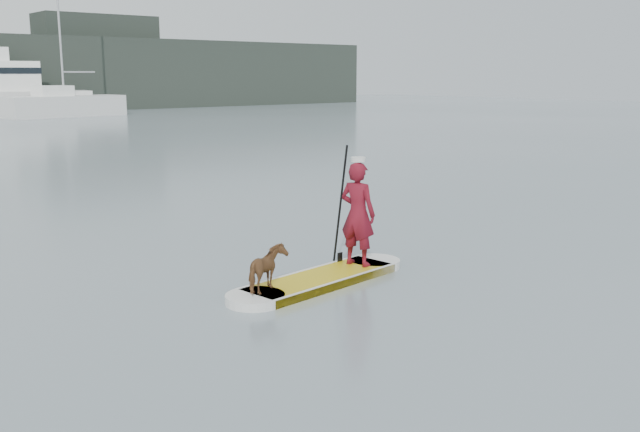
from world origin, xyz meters
TOP-DOWN VIEW (x-y plane):
  - ground at (0.00, 0.00)m, footprint 140.00×140.00m
  - paddleboard at (-1.25, -0.01)m, footprint 3.28×1.10m
  - paddler at (-0.43, 0.09)m, footprint 0.53×0.66m
  - white_cap at (-0.43, 0.09)m, footprint 0.22×0.22m
  - dog at (-2.27, -0.14)m, footprint 0.79×0.63m
  - paddle at (-0.50, 0.41)m, footprint 0.10×0.30m
  - sailboat_e at (10.91, 43.53)m, footprint 8.62×3.77m
  - motor_yacht_a at (8.12, 47.44)m, footprint 11.15×5.20m
  - shore_building_east at (18.00, 54.00)m, footprint 10.00×4.00m

SIDE VIEW (x-z plane):
  - ground at x=0.00m, z-range 0.00..0.00m
  - paddleboard at x=-1.25m, z-range 0.00..0.12m
  - dog at x=-2.27m, z-range 0.12..0.73m
  - paddle at x=-0.50m, z-range -0.20..1.80m
  - sailboat_e at x=10.91m, z-range -5.18..6.92m
  - paddler at x=-0.43m, z-range 0.12..1.71m
  - white_cap at x=-0.43m, z-range 1.71..1.78m
  - motor_yacht_a at x=8.12m, z-range -1.41..5.03m
  - shore_building_east at x=18.00m, z-range 0.00..8.00m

